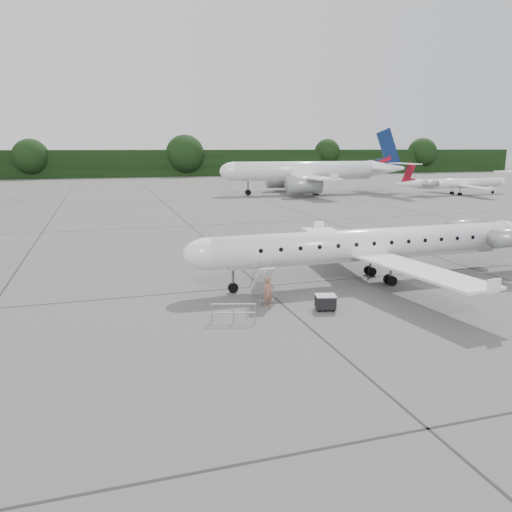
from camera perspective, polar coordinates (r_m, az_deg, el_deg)
name	(u,v)px	position (r m, az deg, el deg)	size (l,w,h in m)	color
ground	(369,297)	(30.49, 12.82, -4.58)	(320.00, 320.00, 0.00)	#61615F
treeline	(151,163)	(155.96, -11.87, 10.32)	(260.00, 4.00, 8.00)	black
main_regional_jet	(369,229)	(33.31, 12.81, 3.03)	(27.33, 19.68, 7.01)	white
airstair	(262,283)	(28.66, 0.64, -3.07)	(0.85, 2.18, 2.20)	white
passenger	(269,293)	(27.60, 1.44, -4.20)	(0.62, 0.41, 1.71)	#8A5B4B
safety_railing	(233,314)	(25.33, -2.59, -6.58)	(2.20, 0.08, 1.00)	#909398
baggage_cart	(325,302)	(27.53, 7.94, -5.24)	(1.05, 0.85, 0.91)	black
bg_narrowbody	(304,161)	(95.76, 5.48, 10.71)	(34.12, 24.57, 12.25)	white
bg_regional_right	(461,178)	(101.55, 22.36, 8.20)	(23.14, 16.66, 6.07)	white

